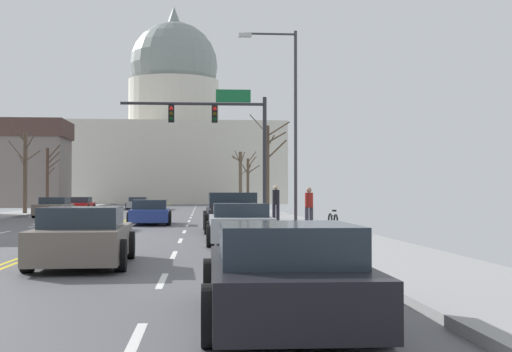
% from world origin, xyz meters
% --- Properties ---
extents(ground, '(20.00, 180.00, 0.20)m').
position_xyz_m(ground, '(0.00, -0.00, 0.02)').
color(ground, '#505055').
extents(signal_gantry, '(7.91, 0.41, 7.03)m').
position_xyz_m(signal_gantry, '(5.42, 12.22, 5.13)').
color(signal_gantry, '#28282D').
rests_on(signal_gantry, ground).
extents(street_lamp_right, '(2.53, 0.24, 8.38)m').
position_xyz_m(street_lamp_right, '(7.87, 3.90, 5.10)').
color(street_lamp_right, '#333338').
rests_on(street_lamp_right, ground).
extents(capitol_building, '(31.05, 23.63, 29.11)m').
position_xyz_m(capitol_building, '(0.00, 78.75, 9.25)').
color(capitol_building, beige).
rests_on(capitol_building, ground).
extents(sedan_near_00, '(2.13, 4.48, 1.20)m').
position_xyz_m(sedan_near_00, '(1.68, 8.51, 0.57)').
color(sedan_near_00, navy).
rests_on(sedan_near_00, ground).
extents(pickup_truck_near_01, '(2.37, 5.56, 1.55)m').
position_xyz_m(pickup_truck_near_01, '(5.43, 1.90, 0.70)').
color(pickup_truck_near_01, black).
rests_on(pickup_truck_near_01, ground).
extents(sedan_near_02, '(2.04, 4.25, 1.23)m').
position_xyz_m(sedan_near_02, '(5.34, -4.91, 0.58)').
color(sedan_near_02, '#9EA3A8').
rests_on(sedan_near_02, ground).
extents(sedan_near_03, '(2.12, 4.52, 1.25)m').
position_xyz_m(sedan_near_03, '(1.67, -10.91, 0.59)').
color(sedan_near_03, '#6B6056').
rests_on(sedan_near_03, ground).
extents(sedan_near_04, '(1.98, 4.44, 1.20)m').
position_xyz_m(sedan_near_04, '(5.17, -17.90, 0.56)').
color(sedan_near_04, black).
rests_on(sedan_near_04, ground).
extents(sedan_oncoming_00, '(2.04, 4.31, 1.25)m').
position_xyz_m(sedan_oncoming_00, '(-5.16, 19.47, 0.60)').
color(sedan_oncoming_00, '#6B6056').
rests_on(sedan_oncoming_00, ground).
extents(sedan_oncoming_01, '(1.97, 4.42, 1.20)m').
position_xyz_m(sedan_oncoming_01, '(-5.28, 29.78, 0.57)').
color(sedan_oncoming_01, '#B71414').
rests_on(sedan_oncoming_01, ground).
extents(sedan_oncoming_02, '(2.04, 4.42, 1.12)m').
position_xyz_m(sedan_oncoming_02, '(-1.74, 40.10, 0.54)').
color(sedan_oncoming_02, '#9EA3A8').
rests_on(sedan_oncoming_02, ground).
extents(flank_building_02, '(13.46, 7.19, 9.01)m').
position_xyz_m(flank_building_02, '(-16.47, 48.93, 4.56)').
color(flank_building_02, slate).
rests_on(flank_building_02, ground).
extents(bare_tree_00, '(2.57, 1.68, 6.67)m').
position_xyz_m(bare_tree_00, '(8.62, 20.66, 3.42)').
color(bare_tree_00, '#4C3D2D').
rests_on(bare_tree_00, ground).
extents(bare_tree_01, '(2.17, 1.23, 6.02)m').
position_xyz_m(bare_tree_01, '(-7.90, 23.31, 3.10)').
color(bare_tree_01, brown).
rests_on(bare_tree_01, ground).
extents(bare_tree_02, '(1.75, 3.01, 5.44)m').
position_xyz_m(bare_tree_02, '(8.80, 44.41, 2.88)').
color(bare_tree_02, '#4C3D2D').
rests_on(bare_tree_02, ground).
extents(bare_tree_03, '(1.35, 2.30, 5.33)m').
position_xyz_m(bare_tree_03, '(-8.39, 32.89, 2.88)').
color(bare_tree_03, '#423328').
rests_on(bare_tree_03, ground).
extents(bare_tree_04, '(2.25, 2.01, 6.09)m').
position_xyz_m(bare_tree_04, '(8.45, 52.87, 3.28)').
color(bare_tree_04, brown).
rests_on(bare_tree_04, ground).
extents(pedestrian_00, '(0.35, 0.34, 1.63)m').
position_xyz_m(pedestrian_00, '(8.62, 2.86, 1.04)').
color(pedestrian_00, '#33333D').
rests_on(pedestrian_00, ground).
extents(pedestrian_01, '(0.35, 0.34, 1.75)m').
position_xyz_m(pedestrian_01, '(7.65, 6.82, 1.12)').
color(pedestrian_01, black).
rests_on(pedestrian_01, ground).
extents(bicycle_parked, '(0.12, 1.77, 0.85)m').
position_xyz_m(bicycle_parked, '(8.72, -2.02, 0.49)').
color(bicycle_parked, black).
rests_on(bicycle_parked, ground).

